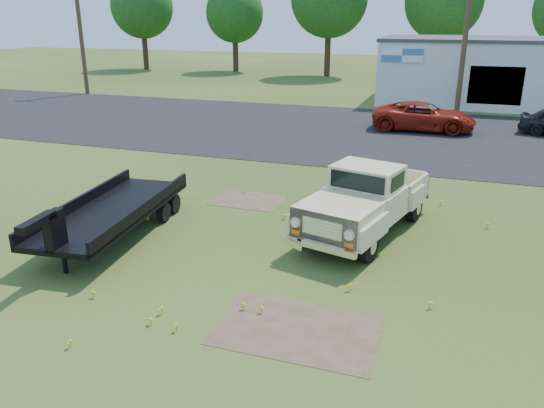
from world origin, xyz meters
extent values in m
plane|color=#2F4A17|center=(0.00, 0.00, 0.00)|extent=(140.00, 140.00, 0.00)
cube|color=black|center=(0.00, 15.00, 0.00)|extent=(90.00, 14.00, 0.02)
cube|color=brown|center=(1.50, -3.00, 0.00)|extent=(3.00, 2.00, 0.01)
cube|color=brown|center=(-2.00, 3.50, 0.00)|extent=(2.20, 1.60, 0.01)
cube|color=silver|center=(6.00, 27.00, 2.00)|extent=(14.00, 8.00, 4.00)
cube|color=#3F3F44|center=(6.00, 27.00, 4.05)|extent=(14.20, 8.20, 0.20)
cube|color=black|center=(6.00, 23.05, 1.60)|extent=(3.00, 0.10, 2.20)
cube|color=white|center=(0.50, 22.95, 3.20)|extent=(2.50, 0.08, 0.80)
cylinder|color=#482E21|center=(-22.00, 22.00, 4.50)|extent=(0.30, 0.30, 9.00)
cylinder|color=#482E21|center=(4.00, 22.00, 4.50)|extent=(0.30, 0.30, 9.00)
cylinder|color=#39281A|center=(-28.00, 40.00, 1.80)|extent=(0.56, 0.56, 3.60)
sphere|color=#194614|center=(-28.00, 40.00, 6.32)|extent=(6.40, 6.40, 6.40)
cylinder|color=#39281A|center=(-18.00, 41.00, 1.62)|extent=(0.56, 0.56, 3.24)
sphere|color=#194614|center=(-18.00, 41.00, 5.69)|extent=(5.76, 5.76, 5.76)
cylinder|color=#39281A|center=(-8.00, 39.50, 1.98)|extent=(0.56, 0.56, 3.96)
cylinder|color=#39281A|center=(2.00, 40.50, 1.89)|extent=(0.56, 0.56, 3.78)
sphere|color=#194614|center=(2.00, 40.50, 6.64)|extent=(6.72, 6.72, 6.72)
imported|color=maroon|center=(2.43, 16.32, 0.70)|extent=(5.08, 2.43, 1.40)
camera|label=1|loc=(3.80, -11.16, 5.51)|focal=35.00mm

